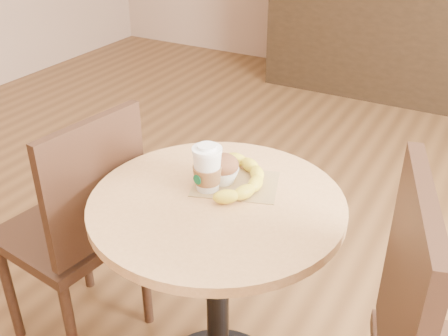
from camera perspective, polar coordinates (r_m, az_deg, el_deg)
name	(u,v)px	position (r m, az deg, el deg)	size (l,w,h in m)	color
cafe_table	(217,260)	(1.57, -0.72, -9.96)	(0.71, 0.71, 0.75)	black
chair_left	(80,226)	(1.83, -15.45, -6.13)	(0.45, 0.45, 0.92)	#311C11
service_counter	(418,29)	(4.31, 20.34, 14.01)	(2.30, 0.65, 1.04)	black
kraft_bag	(236,184)	(1.52, 1.29, -1.74)	(0.24, 0.18, 0.00)	olive
coffee_cup	(207,170)	(1.46, -1.83, -0.21)	(0.08, 0.09, 0.14)	silver
muffin	(222,169)	(1.50, -0.17, -0.09)	(0.10, 0.10, 0.09)	silver
banana	(237,178)	(1.50, 1.46, -1.14)	(0.19, 0.28, 0.04)	yellow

